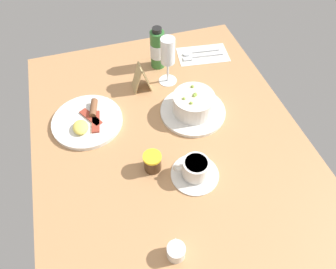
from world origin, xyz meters
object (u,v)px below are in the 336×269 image
object	(u,v)px
creamer_jug	(176,251)
menu_card	(141,78)
cutlery_setting	(202,54)
porridge_bowl	(193,105)
sauce_bottle_green	(157,49)
breakfast_plate	(87,121)
wine_glass	(168,54)
jam_jar	(152,162)
coffee_cup	(195,170)

from	to	relation	value
creamer_jug	menu_card	world-z (taller)	menu_card
cutlery_setting	porridge_bowl	bearing A→B (deg)	153.77
sauce_bottle_green	breakfast_plate	xyz separation A→B (cm)	(-21.41, 29.97, -6.55)
cutlery_setting	wine_glass	size ratio (longest dim) A/B	1.18
sauce_bottle_green	menu_card	world-z (taller)	sauce_bottle_green
sauce_bottle_green	creamer_jug	bearing A→B (deg)	167.86
sauce_bottle_green	breakfast_plate	size ratio (longest dim) A/B	0.71
cutlery_setting	jam_jar	size ratio (longest dim) A/B	3.51
wine_glass	menu_card	size ratio (longest dim) A/B	1.78
menu_card	breakfast_plate	bearing A→B (deg)	117.45
jam_jar	menu_card	distance (cm)	34.10
jam_jar	wine_glass	bearing A→B (deg)	-23.46
coffee_cup	jam_jar	size ratio (longest dim) A/B	2.31
sauce_bottle_green	menu_card	distance (cm)	14.06
jam_jar	coffee_cup	bearing A→B (deg)	-118.19
cutlery_setting	coffee_cup	size ratio (longest dim) A/B	1.52
cutlery_setting	menu_card	distance (cm)	30.16
porridge_bowl	menu_card	bearing A→B (deg)	39.36
cutlery_setting	jam_jar	bearing A→B (deg)	144.41
coffee_cup	jam_jar	bearing A→B (deg)	61.81
creamer_jug	sauce_bottle_green	distance (cm)	71.59
cutlery_setting	sauce_bottle_green	distance (cm)	19.85
cutlery_setting	sauce_bottle_green	xyz separation A→B (cm)	(-1.09, 18.45, 7.24)
creamer_jug	sauce_bottle_green	world-z (taller)	sauce_bottle_green
breakfast_plate	porridge_bowl	bearing A→B (deg)	-99.29
wine_glass	porridge_bowl	bearing A→B (deg)	-168.76
cutlery_setting	wine_glass	world-z (taller)	wine_glass
menu_card	wine_glass	bearing A→B (deg)	-84.33
wine_glass	sauce_bottle_green	world-z (taller)	wine_glass
wine_glass	breakfast_plate	xyz separation A→B (cm)	(-11.90, 31.06, -11.20)
coffee_cup	menu_card	xyz separation A→B (cm)	(39.51, 5.93, 2.15)
coffee_cup	breakfast_plate	bearing A→B (deg)	43.23
jam_jar	menu_card	bearing A→B (deg)	-8.38
porridge_bowl	sauce_bottle_green	world-z (taller)	sauce_bottle_green
porridge_bowl	cutlery_setting	world-z (taller)	porridge_bowl
coffee_cup	porridge_bowl	bearing A→B (deg)	-18.41
porridge_bowl	menu_card	xyz separation A→B (cm)	(16.55, 13.57, 1.32)
breakfast_plate	creamer_jug	bearing A→B (deg)	-162.84
coffee_cup	menu_card	size ratio (longest dim) A/B	1.38
creamer_jug	menu_card	bearing A→B (deg)	-5.80
creamer_jug	sauce_bottle_green	xyz separation A→B (cm)	(69.81, -15.02, 5.14)
creamer_jug	breakfast_plate	bearing A→B (deg)	17.16
wine_glass	breakfast_plate	bearing A→B (deg)	110.96
porridge_bowl	cutlery_setting	distance (cm)	31.56
porridge_bowl	cutlery_setting	size ratio (longest dim) A/B	1.03
coffee_cup	creamer_jug	size ratio (longest dim) A/B	2.54
porridge_bowl	coffee_cup	bearing A→B (deg)	161.59
breakfast_plate	menu_card	bearing A→B (deg)	-62.55
creamer_jug	breakfast_plate	distance (cm)	50.68
creamer_jug	jam_jar	distance (cm)	25.65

